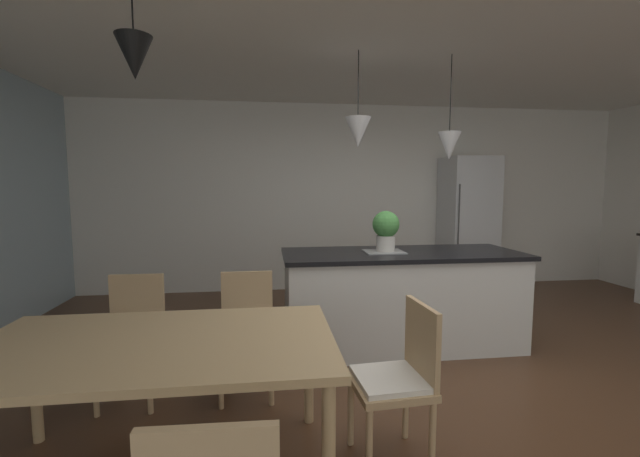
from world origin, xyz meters
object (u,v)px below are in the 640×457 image
(kitchen_island, at_px, (401,298))
(dining_table, at_px, (157,353))
(potted_plant_on_island, at_px, (386,229))
(chair_far_left, at_px, (132,334))
(chair_far_right, at_px, (247,329))
(refrigerator, at_px, (468,224))
(chair_kitchen_end, at_px, (399,376))

(kitchen_island, bearing_deg, dining_table, -138.67)
(potted_plant_on_island, bearing_deg, chair_far_left, -160.84)
(chair_far_left, distance_m, kitchen_island, 2.31)
(chair_far_right, bearing_deg, chair_far_left, -180.00)
(kitchen_island, bearing_deg, chair_far_left, -162.13)
(dining_table, distance_m, kitchen_island, 2.41)
(dining_table, height_order, chair_far_left, chair_far_left)
(dining_table, distance_m, refrigerator, 4.95)
(chair_far_left, xyz_separation_m, chair_far_right, (0.79, 0.00, 0.00))
(potted_plant_on_island, bearing_deg, kitchen_island, -0.00)
(chair_far_left, xyz_separation_m, potted_plant_on_island, (2.04, 0.71, 0.64))
(chair_kitchen_end, bearing_deg, kitchen_island, 70.96)
(dining_table, xyz_separation_m, chair_far_left, (-0.40, 0.87, -0.20))
(kitchen_island, distance_m, refrigerator, 2.61)
(refrigerator, bearing_deg, chair_far_right, -138.93)
(chair_kitchen_end, relative_size, chair_far_right, 1.00)
(refrigerator, relative_size, potted_plant_on_island, 5.03)
(chair_far_left, relative_size, potted_plant_on_island, 2.26)
(dining_table, xyz_separation_m, chair_far_right, (0.40, 0.87, -0.20))
(chair_far_left, bearing_deg, chair_kitchen_end, -27.81)
(chair_far_left, relative_size, kitchen_island, 0.39)
(chair_far_left, height_order, chair_far_right, same)
(chair_kitchen_end, xyz_separation_m, chair_far_right, (-0.86, 0.87, 0.00))
(kitchen_island, distance_m, potted_plant_on_island, 0.68)
(chair_far_right, distance_m, refrigerator, 4.08)
(chair_far_right, relative_size, potted_plant_on_island, 2.26)
(refrigerator, bearing_deg, kitchen_island, -130.22)
(chair_kitchen_end, height_order, kitchen_island, kitchen_island)
(chair_kitchen_end, distance_m, potted_plant_on_island, 1.75)
(chair_far_left, bearing_deg, chair_far_right, 0.00)
(dining_table, distance_m, chair_far_right, 0.98)
(chair_far_left, bearing_deg, kitchen_island, 17.87)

